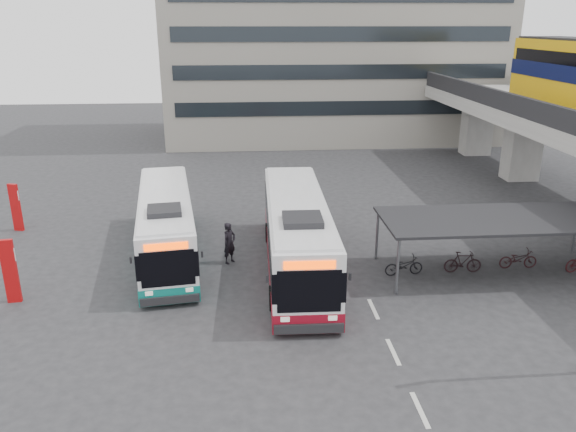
{
  "coord_description": "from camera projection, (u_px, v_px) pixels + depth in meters",
  "views": [
    {
      "loc": [
        -2.34,
        -19.04,
        10.54
      ],
      "look_at": [
        -0.39,
        5.51,
        2.0
      ],
      "focal_mm": 35.0,
      "sensor_mm": 36.0,
      "label": 1
    }
  ],
  "objects": [
    {
      "name": "ground",
      "position": [
        309.0,
        312.0,
        21.56
      ],
      "size": [
        120.0,
        120.0,
        0.0
      ],
      "primitive_type": "plane",
      "color": "#28282B",
      "rests_on": "ground"
    },
    {
      "name": "bus_teal",
      "position": [
        166.0,
        225.0,
        26.35
      ],
      "size": [
        3.82,
        11.15,
        3.23
      ],
      "rotation": [
        0.0,
        0.0,
        0.13
      ],
      "color": "white",
      "rests_on": "ground"
    },
    {
      "name": "sign_totem_mid",
      "position": [
        10.0,
        270.0,
        21.88
      ],
      "size": [
        0.57,
        0.23,
        2.65
      ],
      "rotation": [
        0.0,
        0.0,
        0.12
      ],
      "color": "#AF0A0C",
      "rests_on": "ground"
    },
    {
      "name": "road_markings",
      "position": [
        393.0,
        352.0,
        18.92
      ],
      "size": [
        0.15,
        7.6,
        0.01
      ],
      "color": "beige",
      "rests_on": "ground"
    },
    {
      "name": "sign_totem_north",
      "position": [
        16.0,
        207.0,
        29.54
      ],
      "size": [
        0.55,
        0.3,
        2.57
      ],
      "rotation": [
        0.0,
        0.0,
        -0.29
      ],
      "color": "#AF0A0C",
      "rests_on": "ground"
    },
    {
      "name": "bike_shelter",
      "position": [
        494.0,
        237.0,
        24.48
      ],
      "size": [
        10.0,
        4.0,
        2.54
      ],
      "color": "#595B60",
      "rests_on": "ground"
    },
    {
      "name": "pedestrian",
      "position": [
        229.0,
        243.0,
        25.65
      ],
      "size": [
        0.82,
        0.83,
        1.93
      ],
      "primitive_type": "imported",
      "rotation": [
        0.0,
        0.0,
        0.83
      ],
      "color": "black",
      "rests_on": "ground"
    },
    {
      "name": "bus_main",
      "position": [
        297.0,
        235.0,
        24.79
      ],
      "size": [
        2.83,
        11.94,
        3.51
      ],
      "rotation": [
        0.0,
        0.0,
        -0.02
      ],
      "color": "white",
      "rests_on": "ground"
    }
  ]
}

